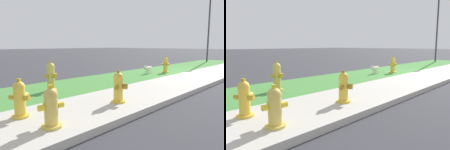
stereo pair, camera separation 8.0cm
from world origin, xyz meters
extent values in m
plane|color=#38383D|center=(0.00, 0.00, 0.00)|extent=(120.00, 120.00, 0.00)
cube|color=#BCB7AD|center=(0.00, 0.00, 0.01)|extent=(18.00, 1.89, 0.01)
cube|color=#47893D|center=(0.00, 2.11, 0.00)|extent=(18.00, 2.33, 0.01)
cylinder|color=gold|center=(-0.94, 1.53, 0.03)|extent=(0.30, 0.30, 0.05)
cylinder|color=gold|center=(-0.94, 1.53, 0.32)|extent=(0.19, 0.19, 0.53)
sphere|color=gold|center=(-0.94, 1.53, 0.58)|extent=(0.20, 0.20, 0.20)
cube|color=#B29323|center=(-0.94, 1.53, 0.70)|extent=(0.08, 0.08, 0.06)
cylinder|color=#B29323|center=(-0.82, 1.46, 0.38)|extent=(0.12, 0.12, 0.09)
cylinder|color=#B29323|center=(-1.06, 1.61, 0.38)|extent=(0.12, 0.12, 0.09)
cylinder|color=#B29323|center=(-1.01, 1.41, 0.38)|extent=(0.15, 0.15, 0.12)
cylinder|color=gold|center=(-8.02, -0.40, 0.03)|extent=(0.31, 0.31, 0.05)
cylinder|color=gold|center=(-8.02, -0.40, 0.28)|extent=(0.20, 0.20, 0.46)
sphere|color=gold|center=(-8.02, -0.40, 0.51)|extent=(0.21, 0.21, 0.21)
cube|color=yellow|center=(-8.02, -0.40, 0.63)|extent=(0.07, 0.07, 0.06)
cylinder|color=yellow|center=(-8.16, -0.37, 0.33)|extent=(0.11, 0.11, 0.09)
cylinder|color=yellow|center=(-7.87, -0.43, 0.33)|extent=(0.11, 0.11, 0.09)
cylinder|color=yellow|center=(-7.98, -0.25, 0.33)|extent=(0.14, 0.12, 0.12)
cylinder|color=gold|center=(-6.25, -0.20, 0.03)|extent=(0.31, 0.31, 0.05)
cylinder|color=gold|center=(-6.25, -0.20, 0.30)|extent=(0.20, 0.20, 0.50)
sphere|color=gold|center=(-6.25, -0.20, 0.55)|extent=(0.21, 0.21, 0.21)
cube|color=olive|center=(-6.25, -0.20, 0.67)|extent=(0.08, 0.08, 0.06)
cylinder|color=olive|center=(-6.12, -0.13, 0.36)|extent=(0.12, 0.12, 0.09)
cylinder|color=olive|center=(-6.37, -0.27, 0.36)|extent=(0.12, 0.12, 0.09)
cylinder|color=olive|center=(-6.18, -0.33, 0.36)|extent=(0.15, 0.15, 0.12)
cylinder|color=gold|center=(-8.11, 0.40, 0.03)|extent=(0.29, 0.29, 0.05)
cylinder|color=gold|center=(-8.11, 0.40, 0.29)|extent=(0.19, 0.19, 0.48)
sphere|color=gold|center=(-8.11, 0.40, 0.53)|extent=(0.20, 0.20, 0.20)
cube|color=#B29323|center=(-8.11, 0.40, 0.65)|extent=(0.08, 0.08, 0.06)
cylinder|color=#B29323|center=(-8.18, 0.52, 0.35)|extent=(0.12, 0.12, 0.09)
cylinder|color=#B29323|center=(-8.04, 0.29, 0.35)|extent=(0.12, 0.12, 0.09)
cylinder|color=#B29323|center=(-7.99, 0.48, 0.35)|extent=(0.15, 0.15, 0.12)
cylinder|color=gold|center=(-6.54, 1.91, 0.03)|extent=(0.31, 0.31, 0.05)
cylinder|color=gold|center=(-6.54, 1.91, 0.35)|extent=(0.20, 0.20, 0.61)
sphere|color=gold|center=(-6.54, 1.91, 0.66)|extent=(0.21, 0.21, 0.21)
cube|color=#B29323|center=(-6.54, 1.91, 0.78)|extent=(0.07, 0.07, 0.06)
cylinder|color=#B29323|center=(-6.40, 1.94, 0.43)|extent=(0.11, 0.11, 0.09)
cylinder|color=#B29323|center=(-6.69, 1.88, 0.43)|extent=(0.11, 0.11, 0.09)
cylinder|color=#B29323|center=(-6.52, 1.76, 0.43)|extent=(0.14, 0.12, 0.12)
ellipsoid|color=silver|center=(-1.75, 1.90, 0.23)|extent=(0.38, 0.20, 0.19)
sphere|color=silver|center=(-1.98, 1.90, 0.26)|extent=(0.15, 0.15, 0.15)
sphere|color=black|center=(-2.05, 1.90, 0.26)|extent=(0.03, 0.03, 0.03)
cone|color=silver|center=(-1.99, 1.86, 0.36)|extent=(0.05, 0.05, 0.07)
cone|color=silver|center=(-1.99, 1.95, 0.36)|extent=(0.05, 0.05, 0.07)
cylinder|color=silver|center=(-1.87, 1.85, 0.07)|extent=(0.05, 0.05, 0.13)
cylinder|color=silver|center=(-1.87, 1.96, 0.07)|extent=(0.05, 0.05, 0.13)
cylinder|color=silver|center=(-1.63, 1.85, 0.07)|extent=(0.05, 0.05, 0.13)
cylinder|color=silver|center=(-1.63, 1.95, 0.07)|extent=(0.05, 0.05, 0.13)
cylinder|color=silver|center=(-1.54, 1.90, 0.29)|extent=(0.04, 0.04, 0.11)
cylinder|color=#3D3D42|center=(6.83, 2.34, 2.43)|extent=(0.11, 0.11, 4.86)
camera|label=1|loc=(-9.74, -3.15, 1.23)|focal=35.00mm
camera|label=2|loc=(-9.68, -3.21, 1.23)|focal=35.00mm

